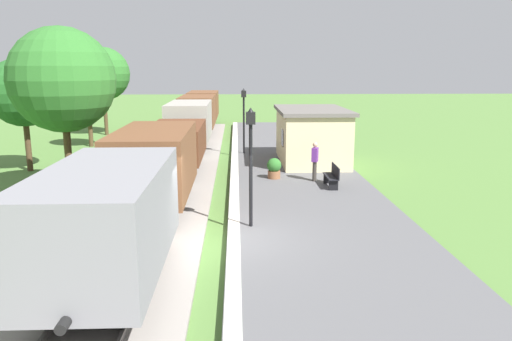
{
  "coord_description": "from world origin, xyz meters",
  "views": [
    {
      "loc": [
        0.5,
        -13.46,
        5.13
      ],
      "look_at": [
        1.21,
        4.03,
        1.39
      ],
      "focal_mm": 34.11,
      "sensor_mm": 36.0,
      "label": 1
    }
  ],
  "objects": [
    {
      "name": "ground_plane",
      "position": [
        0.0,
        0.0,
        0.0
      ],
      "size": [
        160.0,
        160.0,
        0.0
      ],
      "primitive_type": "plane",
      "color": "#517A38"
    },
    {
      "name": "lamp_post_far",
      "position": [
        0.93,
        14.18,
        2.8
      ],
      "size": [
        0.28,
        0.28,
        3.7
      ],
      "color": "black",
      "rests_on": "platform_slab"
    },
    {
      "name": "lamp_post_near",
      "position": [
        0.93,
        1.04,
        2.8
      ],
      "size": [
        0.28,
        0.28,
        3.7
      ],
      "color": "black",
      "rests_on": "platform_slab"
    },
    {
      "name": "platform_edge_stripe",
      "position": [
        0.4,
        0.0,
        0.25
      ],
      "size": [
        0.36,
        60.0,
        0.01
      ],
      "primitive_type": "cube",
      "color": "silver",
      "rests_on": "platform_slab"
    },
    {
      "name": "rail_far",
      "position": [
        -3.12,
        0.0,
        0.19
      ],
      "size": [
        0.07,
        60.0,
        0.14
      ],
      "primitive_type": "cube",
      "color": "slate",
      "rests_on": "track_ballast"
    },
    {
      "name": "tree_trackside_far",
      "position": [
        -9.88,
        10.9,
        3.9
      ],
      "size": [
        3.33,
        3.33,
        5.58
      ],
      "color": "#4C3823",
      "rests_on": "ground"
    },
    {
      "name": "potted_planter",
      "position": [
        2.17,
        7.65,
        0.72
      ],
      "size": [
        0.64,
        0.64,
        0.92
      ],
      "color": "brown",
      "rests_on": "platform_slab"
    },
    {
      "name": "station_hut",
      "position": [
        4.4,
        11.49,
        1.65
      ],
      "size": [
        3.5,
        5.8,
        2.78
      ],
      "color": "beige",
      "rests_on": "platform_slab"
    },
    {
      "name": "platform_slab",
      "position": [
        3.2,
        0.0,
        0.12
      ],
      "size": [
        6.0,
        60.0,
        0.25
      ],
      "primitive_type": "cube",
      "color": "#565659",
      "rests_on": "ground"
    },
    {
      "name": "tree_trackside_mid",
      "position": [
        -6.16,
        5.75,
        4.63
      ],
      "size": [
        4.03,
        4.03,
        6.66
      ],
      "color": "#4C3823",
      "rests_on": "ground"
    },
    {
      "name": "tree_field_left",
      "position": [
        -9.03,
        18.52,
        3.06
      ],
      "size": [
        2.82,
        2.82,
        4.48
      ],
      "color": "#4C3823",
      "rests_on": "ground"
    },
    {
      "name": "person_waiting",
      "position": [
        3.89,
        7.09,
        1.18
      ],
      "size": [
        0.36,
        0.44,
        1.71
      ],
      "rotation": [
        0.0,
        0.0,
        2.79
      ],
      "color": "#38332D",
      "rests_on": "platform_slab"
    },
    {
      "name": "bench_near_hut",
      "position": [
        4.46,
        5.99,
        0.72
      ],
      "size": [
        0.42,
        1.5,
        0.91
      ],
      "color": "black",
      "rests_on": "platform_slab"
    },
    {
      "name": "rail_near",
      "position": [
        -1.68,
        0.0,
        0.19
      ],
      "size": [
        0.07,
        60.0,
        0.14
      ],
      "primitive_type": "cube",
      "color": "slate",
      "rests_on": "track_ballast"
    },
    {
      "name": "track_ballast",
      "position": [
        -2.4,
        0.0,
        0.06
      ],
      "size": [
        3.8,
        60.0,
        0.12
      ],
      "primitive_type": "cube",
      "color": "gray",
      "rests_on": "ground"
    },
    {
      "name": "tree_field_distant",
      "position": [
        -9.49,
        24.18,
        4.6
      ],
      "size": [
        3.97,
        3.97,
        6.6
      ],
      "color": "#4C3823",
      "rests_on": "ground"
    },
    {
      "name": "freight_train",
      "position": [
        -2.4,
        13.57,
        1.64
      ],
      "size": [
        2.5,
        39.2,
        2.72
      ],
      "color": "gray",
      "rests_on": "rail_near"
    }
  ]
}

